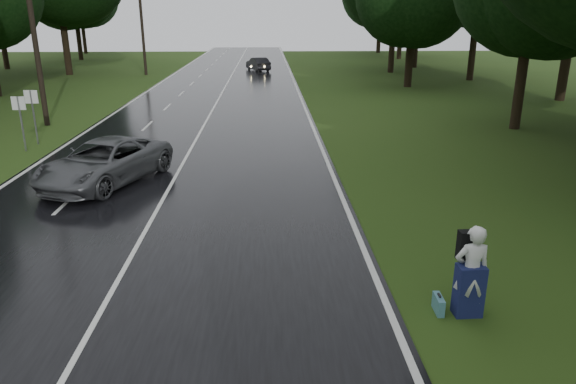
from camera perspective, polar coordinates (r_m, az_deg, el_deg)
The scene contains 15 objects.
ground at distance 10.54m, azimuth -21.46°, elevation -15.63°, with size 160.00×160.00×0.00m, color #294213.
road at distance 28.96m, azimuth -9.03°, elevation 7.06°, with size 12.00×140.00×0.04m, color black.
lane_center at distance 28.95m, azimuth -9.03°, elevation 7.10°, with size 0.12×140.00×0.01m, color silver.
grey_car at distance 19.63m, azimuth -19.14°, elevation 3.07°, with size 2.50×5.43×1.51m, color #4E5054.
far_car at distance 57.20m, azimuth -3.24°, elevation 13.59°, with size 1.44×4.14×1.36m, color black.
hitchhiker at distance 11.06m, azimuth 19.05°, elevation -8.34°, with size 0.71×0.64×1.91m.
suitcase at distance 11.29m, azimuth 15.88°, elevation -11.54°, with size 0.14×0.48×0.34m, color teal.
utility_pole_mid at distance 31.67m, azimuth -24.47°, elevation 6.57°, with size 1.80×0.28×10.27m, color black, non-canonical shape.
utility_pole_far at distance 55.36m, azimuth -15.01°, elevation 12.08°, with size 1.80×0.28×10.78m, color black, non-canonical shape.
road_sign_a at distance 25.98m, azimuth -26.34°, elevation 3.97°, with size 0.57×0.10×2.38m, color white, non-canonical shape.
road_sign_b at distance 27.14m, azimuth -25.28°, elevation 4.68°, with size 0.59×0.10×2.47m, color white, non-canonical shape.
tree_left_f at distance 57.85m, azimuth -22.43°, elevation 11.59°, with size 11.38×11.38×17.78m, color black, non-canonical shape.
tree_right_d at distance 30.40m, azimuth 23.15°, elevation 6.30°, with size 8.59×8.59×13.42m, color black, non-canonical shape.
tree_right_e at distance 45.65m, azimuth 12.72°, elevation 10.99°, with size 7.90×7.90×12.34m, color black, non-canonical shape.
tree_right_f at distance 56.78m, azimuth 10.96°, elevation 12.52°, with size 10.17×10.17×15.89m, color black, non-canonical shape.
Camera 1 is at (3.39, -8.19, 5.71)m, focal length 33.04 mm.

